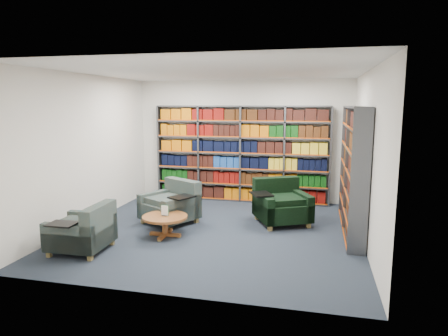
% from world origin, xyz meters
% --- Properties ---
extents(room_shell, '(5.02, 5.02, 2.82)m').
position_xyz_m(room_shell, '(0.00, 0.00, 1.40)').
color(room_shell, '#1A2031').
rests_on(room_shell, ground).
extents(bookshelf_back, '(4.00, 0.28, 2.20)m').
position_xyz_m(bookshelf_back, '(0.00, 2.34, 1.10)').
color(bookshelf_back, '#47494F').
rests_on(bookshelf_back, ground).
extents(bookshelf_right, '(0.28, 2.50, 2.20)m').
position_xyz_m(bookshelf_right, '(2.34, 0.60, 1.10)').
color(bookshelf_right, '#47494F').
rests_on(bookshelf_right, ground).
extents(chair_teal_left, '(1.19, 1.19, 0.80)m').
position_xyz_m(chair_teal_left, '(-0.95, 0.34, 0.32)').
color(chair_teal_left, '#022233').
rests_on(chair_teal_left, ground).
extents(chair_green_right, '(1.23, 1.22, 0.83)m').
position_xyz_m(chair_green_right, '(1.06, 0.80, 0.33)').
color(chair_green_right, black).
rests_on(chair_green_right, ground).
extents(chair_teal_front, '(0.84, 0.97, 0.75)m').
position_xyz_m(chair_teal_front, '(-1.72, -1.42, 0.30)').
color(chair_teal_front, '#022233').
rests_on(chair_teal_front, ground).
extents(coffee_table, '(0.77, 0.77, 0.54)m').
position_xyz_m(coffee_table, '(-0.79, -0.49, 0.29)').
color(coffee_table, '#9B5E2B').
rests_on(coffee_table, ground).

